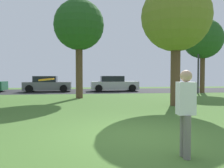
{
  "coord_description": "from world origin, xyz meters",
  "views": [
    {
      "loc": [
        -1.27,
        -5.85,
        1.57
      ],
      "look_at": [
        0.0,
        4.13,
        1.15
      ],
      "focal_mm": 37.87,
      "sensor_mm": 36.0,
      "label": 1
    }
  ],
  "objects_px": {
    "maple_tree_far": "(176,17)",
    "frisbee_disc": "(46,80)",
    "person_catcher": "(186,110)",
    "parked_car_silver": "(114,84)",
    "parked_car_grey": "(47,85)",
    "street_lamp_post": "(198,66)",
    "maple_tree_near": "(203,39)",
    "oak_tree_left": "(79,26)"
  },
  "relations": [
    {
      "from": "maple_tree_far",
      "to": "parked_car_grey",
      "type": "height_order",
      "value": "maple_tree_far"
    },
    {
      "from": "oak_tree_left",
      "to": "street_lamp_post",
      "type": "bearing_deg",
      "value": 15.23
    },
    {
      "from": "person_catcher",
      "to": "parked_car_silver",
      "type": "xyz_separation_m",
      "value": [
        0.99,
        17.32,
        -0.26
      ]
    },
    {
      "from": "maple_tree_far",
      "to": "frisbee_disc",
      "type": "height_order",
      "value": "maple_tree_far"
    },
    {
      "from": "oak_tree_left",
      "to": "maple_tree_near",
      "type": "distance_m",
      "value": 10.65
    },
    {
      "from": "parked_car_silver",
      "to": "person_catcher",
      "type": "bearing_deg",
      "value": -93.27
    },
    {
      "from": "street_lamp_post",
      "to": "frisbee_disc",
      "type": "bearing_deg",
      "value": -125.76
    },
    {
      "from": "maple_tree_far",
      "to": "maple_tree_near",
      "type": "relative_size",
      "value": 1.0
    },
    {
      "from": "frisbee_disc",
      "to": "parked_car_silver",
      "type": "height_order",
      "value": "frisbee_disc"
    },
    {
      "from": "maple_tree_near",
      "to": "person_catcher",
      "type": "relative_size",
      "value": 3.74
    },
    {
      "from": "oak_tree_left",
      "to": "parked_car_silver",
      "type": "height_order",
      "value": "oak_tree_left"
    },
    {
      "from": "maple_tree_near",
      "to": "frisbee_disc",
      "type": "bearing_deg",
      "value": -126.41
    },
    {
      "from": "maple_tree_far",
      "to": "frisbee_disc",
      "type": "bearing_deg",
      "value": -126.72
    },
    {
      "from": "maple_tree_far",
      "to": "parked_car_grey",
      "type": "relative_size",
      "value": 1.5
    },
    {
      "from": "oak_tree_left",
      "to": "street_lamp_post",
      "type": "height_order",
      "value": "oak_tree_left"
    },
    {
      "from": "maple_tree_far",
      "to": "maple_tree_near",
      "type": "distance_m",
      "value": 9.12
    },
    {
      "from": "maple_tree_far",
      "to": "parked_car_silver",
      "type": "distance_m",
      "value": 11.02
    },
    {
      "from": "parked_car_silver",
      "to": "frisbee_disc",
      "type": "bearing_deg",
      "value": -101.56
    },
    {
      "from": "oak_tree_left",
      "to": "street_lamp_post",
      "type": "distance_m",
      "value": 10.14
    },
    {
      "from": "frisbee_disc",
      "to": "maple_tree_near",
      "type": "bearing_deg",
      "value": 53.59
    },
    {
      "from": "person_catcher",
      "to": "parked_car_grey",
      "type": "bearing_deg",
      "value": -72.36
    },
    {
      "from": "person_catcher",
      "to": "maple_tree_near",
      "type": "bearing_deg",
      "value": -117.54
    },
    {
      "from": "street_lamp_post",
      "to": "maple_tree_far",
      "type": "bearing_deg",
      "value": -124.75
    },
    {
      "from": "parked_car_grey",
      "to": "person_catcher",
      "type": "bearing_deg",
      "value": -73.99
    },
    {
      "from": "maple_tree_far",
      "to": "parked_car_grey",
      "type": "distance_m",
      "value": 13.35
    },
    {
      "from": "maple_tree_near",
      "to": "parked_car_grey",
      "type": "distance_m",
      "value": 13.91
    },
    {
      "from": "frisbee_disc",
      "to": "parked_car_grey",
      "type": "relative_size",
      "value": 0.09
    },
    {
      "from": "maple_tree_near",
      "to": "person_catcher",
      "type": "distance_m",
      "value": 16.94
    },
    {
      "from": "maple_tree_near",
      "to": "frisbee_disc",
      "type": "height_order",
      "value": "maple_tree_near"
    },
    {
      "from": "maple_tree_near",
      "to": "parked_car_silver",
      "type": "relative_size",
      "value": 1.44
    },
    {
      "from": "oak_tree_left",
      "to": "parked_car_grey",
      "type": "height_order",
      "value": "oak_tree_left"
    },
    {
      "from": "maple_tree_far",
      "to": "parked_car_silver",
      "type": "relative_size",
      "value": 1.43
    },
    {
      "from": "maple_tree_far",
      "to": "oak_tree_left",
      "type": "relative_size",
      "value": 0.97
    },
    {
      "from": "person_catcher",
      "to": "parked_car_silver",
      "type": "height_order",
      "value": "person_catcher"
    },
    {
      "from": "parked_car_grey",
      "to": "street_lamp_post",
      "type": "xyz_separation_m",
      "value": [
        12.39,
        -3.48,
        1.61
      ]
    },
    {
      "from": "maple_tree_far",
      "to": "maple_tree_near",
      "type": "height_order",
      "value": "maple_tree_near"
    },
    {
      "from": "maple_tree_near",
      "to": "parked_car_grey",
      "type": "relative_size",
      "value": 1.51
    },
    {
      "from": "oak_tree_left",
      "to": "frisbee_disc",
      "type": "distance_m",
      "value": 11.68
    },
    {
      "from": "maple_tree_near",
      "to": "parked_car_grey",
      "type": "bearing_deg",
      "value": 167.47
    },
    {
      "from": "maple_tree_far",
      "to": "person_catcher",
      "type": "relative_size",
      "value": 3.72
    },
    {
      "from": "maple_tree_far",
      "to": "parked_car_silver",
      "type": "height_order",
      "value": "maple_tree_far"
    },
    {
      "from": "oak_tree_left",
      "to": "maple_tree_near",
      "type": "bearing_deg",
      "value": 17.29
    }
  ]
}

